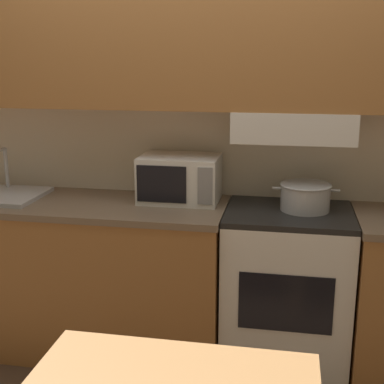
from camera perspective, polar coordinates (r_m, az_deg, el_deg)
ground_plane at (r=3.52m, az=0.82°, el=-14.52°), size 16.00×16.00×0.00m
wall_back at (r=3.01m, az=0.94°, el=10.88°), size 5.47×0.38×2.55m
lower_counter_main at (r=3.24m, az=-12.13°, el=-8.63°), size 1.73×0.60×0.90m
stove_range at (r=3.03m, az=9.96°, el=-10.21°), size 0.67×0.56×0.90m
cooking_pot at (r=2.89m, az=11.99°, el=-0.43°), size 0.35×0.27×0.14m
microwave at (r=3.00m, az=-1.30°, el=1.45°), size 0.44×0.31×0.26m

